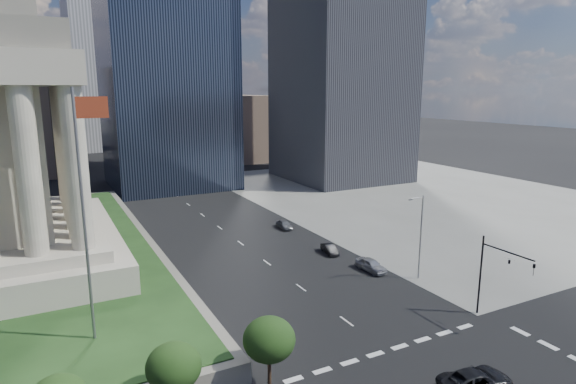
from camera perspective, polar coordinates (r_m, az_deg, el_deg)
ground at (r=119.59m, az=-15.17°, el=1.14°), size 500.00×500.00×0.00m
sidewalk_ne at (r=105.23m, az=15.42°, el=-0.31°), size 68.00×90.00×0.03m
flagpole at (r=40.04m, az=-22.93°, el=-1.30°), size 2.52×0.24×20.00m
midrise_glass at (r=113.48m, az=-14.43°, el=15.85°), size 26.00×26.00×60.00m
building_filler_ne at (r=156.09m, az=-6.21°, el=7.65°), size 20.00×30.00×20.00m
building_filler_nw at (r=145.33m, az=-29.85°, el=7.41°), size 24.00×30.00×28.00m
traffic_signal_ne at (r=49.66m, az=23.53°, el=-8.35°), size 0.30×5.74×8.00m
street_lamp_north at (r=57.38m, az=15.35°, el=-4.64°), size 2.13×0.22×10.00m
pickup_truck at (r=40.36m, az=21.36°, el=-20.07°), size 3.36×5.94×1.57m
parked_sedan_near at (r=60.14m, az=9.82°, el=-8.51°), size 4.63×2.11×1.54m
parked_sedan_mid at (r=65.60m, az=4.96°, el=-6.76°), size 1.93×3.94×1.24m
parked_sedan_far at (r=76.78m, az=-0.45°, el=-3.86°), size 1.87×4.08×1.36m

